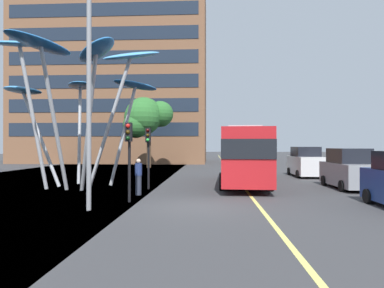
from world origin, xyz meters
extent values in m
cube|color=#38383A|center=(0.00, 0.00, -0.05)|extent=(120.00, 240.00, 0.10)
cube|color=#E0D666|center=(2.47, 0.00, 0.00)|extent=(0.16, 144.00, 0.01)
cube|color=red|center=(2.60, 7.71, 1.83)|extent=(3.09, 10.36, 2.97)
cube|color=black|center=(2.60, 7.71, 2.25)|extent=(3.12, 10.47, 0.95)
cube|color=yellow|center=(2.87, 12.77, 3.02)|extent=(1.41, 0.17, 0.36)
cube|color=#B2B2B7|center=(2.60, 7.71, 3.44)|extent=(2.10, 3.68, 0.24)
cylinder|color=black|center=(4.04, 10.81, 0.48)|extent=(0.33, 0.97, 0.96)
cylinder|color=black|center=(1.49, 10.95, 0.48)|extent=(0.33, 0.97, 0.96)
cylinder|color=black|center=(3.73, 4.83, 0.48)|extent=(0.33, 0.97, 0.96)
cylinder|color=black|center=(1.18, 4.96, 0.48)|extent=(0.33, 0.97, 0.96)
cylinder|color=#9EA0A5|center=(-5.14, 5.69, 3.76)|extent=(2.55, 0.45, 7.59)
ellipsoid|color=#4CA3E5|center=(-3.97, 5.80, 7.53)|extent=(3.39, 1.75, 1.03)
cylinder|color=#9EA0A5|center=(-4.83, 7.50, 3.12)|extent=(1.54, 1.44, 6.30)
ellipsoid|color=#2D7FD1|center=(-4.20, 8.09, 6.24)|extent=(3.28, 3.19, 0.57)
cylinder|color=#9EA0A5|center=(-7.97, 8.42, 3.24)|extent=(0.87, 2.12, 6.54)
ellipsoid|color=#388EDB|center=(-8.28, 9.36, 6.48)|extent=(2.60, 3.82, 0.39)
cylinder|color=#9EA0A5|center=(-9.67, 6.59, 2.92)|extent=(3.13, 1.43, 5.94)
ellipsoid|color=#4299E0|center=(-11.12, 7.18, 5.84)|extent=(3.35, 2.46, 0.88)
cylinder|color=#9EA0A5|center=(-9.16, 4.78, 3.97)|extent=(1.57, 0.69, 7.97)
ellipsoid|color=#4299E0|center=(-9.82, 4.56, 7.93)|extent=(3.20, 2.18, 0.58)
cylinder|color=#9EA0A5|center=(-7.52, 3.81, 3.70)|extent=(0.81, 2.07, 7.46)
ellipsoid|color=#2D7FD1|center=(-7.80, 2.90, 7.41)|extent=(2.56, 4.33, 0.44)
cylinder|color=#9EA0A5|center=(-5.59, 3.47, 3.45)|extent=(1.77, 2.42, 6.97)
ellipsoid|color=#2D7FD1|center=(-4.84, 2.40, 6.90)|extent=(3.09, 3.55, 1.04)
cylinder|color=black|center=(-2.90, 0.92, 1.69)|extent=(0.12, 0.12, 3.38)
cube|color=black|center=(-2.90, 0.78, 2.98)|extent=(0.28, 0.24, 0.80)
sphere|color=red|center=(-2.90, 0.65, 3.24)|extent=(0.18, 0.18, 0.18)
sphere|color=#3A2707|center=(-2.90, 0.65, 2.98)|extent=(0.18, 0.18, 0.18)
sphere|color=black|center=(-2.90, 0.65, 2.72)|extent=(0.18, 0.18, 0.18)
cylinder|color=black|center=(-2.87, 5.33, 1.69)|extent=(0.12, 0.12, 3.38)
cube|color=black|center=(-2.87, 5.19, 2.98)|extent=(0.28, 0.24, 0.80)
sphere|color=#390706|center=(-2.87, 5.06, 3.24)|extent=(0.18, 0.18, 0.18)
sphere|color=#3A2707|center=(-2.87, 5.06, 2.98)|extent=(0.18, 0.18, 0.18)
sphere|color=green|center=(-2.87, 5.06, 2.72)|extent=(0.18, 0.18, 0.18)
cylinder|color=black|center=(7.09, 1.13, 0.30)|extent=(0.20, 0.60, 0.60)
cube|color=gray|center=(8.29, 6.17, 0.80)|extent=(1.79, 4.58, 1.25)
cube|color=black|center=(8.29, 6.17, 1.84)|extent=(1.65, 2.52, 0.82)
cylinder|color=black|center=(9.18, 7.59, 0.30)|extent=(0.20, 0.60, 0.60)
cylinder|color=black|center=(7.39, 7.59, 0.30)|extent=(0.20, 0.60, 0.60)
cylinder|color=black|center=(9.18, 4.75, 0.30)|extent=(0.20, 0.60, 0.60)
cylinder|color=black|center=(7.39, 4.75, 0.30)|extent=(0.20, 0.60, 0.60)
cube|color=silver|center=(7.93, 13.60, 0.87)|extent=(1.87, 4.53, 1.39)
cube|color=black|center=(7.93, 13.60, 1.94)|extent=(1.72, 2.49, 0.75)
cylinder|color=black|center=(8.86, 15.00, 0.30)|extent=(0.20, 0.60, 0.60)
cylinder|color=black|center=(6.99, 15.00, 0.30)|extent=(0.20, 0.60, 0.60)
cylinder|color=black|center=(8.86, 12.19, 0.30)|extent=(0.20, 0.60, 0.60)
cylinder|color=black|center=(6.99, 12.19, 0.30)|extent=(0.20, 0.60, 0.60)
cylinder|color=gray|center=(-3.97, -0.98, 4.24)|extent=(0.18, 0.18, 8.48)
cylinder|color=brown|center=(-6.10, 23.30, 1.60)|extent=(0.46, 0.46, 3.19)
sphere|color=#2D6B2D|center=(-7.20, 24.16, 6.17)|extent=(2.85, 2.85, 2.85)
sphere|color=#2D6B2D|center=(-6.63, 23.17, 5.64)|extent=(3.97, 3.97, 3.97)
sphere|color=#2D6B2D|center=(-4.93, 23.89, 5.87)|extent=(2.85, 2.85, 2.85)
sphere|color=#2D6B2D|center=(-6.71, 22.75, 5.38)|extent=(3.81, 3.81, 3.81)
sphere|color=#2D6B2D|center=(-7.26, 22.15, 4.54)|extent=(2.70, 2.70, 2.70)
cylinder|color=#2D3342|center=(-2.95, 3.02, 0.47)|extent=(0.29, 0.29, 0.95)
cylinder|color=navy|center=(-2.95, 3.02, 1.25)|extent=(0.34, 0.34, 0.60)
sphere|color=beige|center=(-2.95, 3.02, 1.66)|extent=(0.22, 0.22, 0.22)
cube|color=brown|center=(-13.34, 36.48, 12.38)|extent=(26.39, 12.96, 24.76)
cube|color=#1E2838|center=(-13.34, 29.98, 4.49)|extent=(24.80, 0.08, 1.73)
cube|color=#1E2838|center=(-13.34, 29.98, 7.58)|extent=(24.80, 0.08, 1.73)
cube|color=#1E2838|center=(-13.34, 29.98, 10.68)|extent=(24.80, 0.08, 1.73)
cube|color=#1E2838|center=(-13.34, 29.98, 13.77)|extent=(24.80, 0.08, 1.73)
cube|color=#1E2838|center=(-13.34, 29.98, 16.87)|extent=(24.80, 0.08, 1.73)
cube|color=#1E2838|center=(-13.34, 29.98, 19.96)|extent=(24.80, 0.08, 1.73)
camera|label=1|loc=(0.55, -13.55, 2.41)|focal=32.20mm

